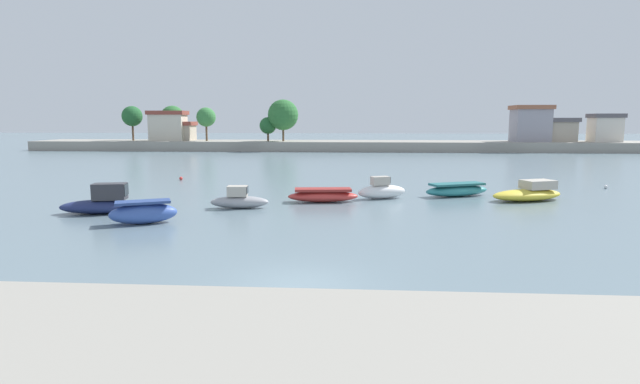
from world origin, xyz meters
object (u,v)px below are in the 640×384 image
(moored_boat_1, at_px, (143,213))
(moored_boat_6, at_px, (529,193))
(moored_boat_2, at_px, (239,200))
(moored_boat_5, at_px, (457,190))
(moored_boat_4, at_px, (382,190))
(mooring_buoy_2, at_px, (181,178))
(moored_boat_0, at_px, (103,203))
(moored_boat_3, at_px, (323,195))
(mooring_buoy_3, at_px, (606,187))

(moored_boat_1, relative_size, moored_boat_6, 0.65)
(moored_boat_2, distance_m, moored_boat_5, 15.35)
(moored_boat_4, bearing_deg, moored_boat_2, -175.06)
(moored_boat_1, distance_m, moored_boat_5, 21.04)
(moored_boat_2, bearing_deg, moored_boat_1, -133.45)
(moored_boat_4, bearing_deg, mooring_buoy_2, 129.60)
(moored_boat_5, distance_m, moored_boat_6, 4.70)
(moored_boat_0, xyz_separation_m, moored_boat_2, (7.42, 2.26, -0.10))
(moored_boat_4, xyz_separation_m, mooring_buoy_2, (-17.38, 9.62, -0.41))
(moored_boat_1, xyz_separation_m, moored_boat_4, (12.70, 9.32, -0.01))
(moored_boat_1, bearing_deg, moored_boat_4, 11.68)
(moored_boat_3, height_order, mooring_buoy_2, moored_boat_3)
(moored_boat_5, height_order, moored_boat_6, moored_boat_6)
(moored_boat_0, relative_size, moored_boat_6, 0.85)
(moored_boat_5, xyz_separation_m, moored_boat_6, (4.40, -1.63, 0.06))
(moored_boat_4, bearing_deg, mooring_buoy_3, -1.82)
(moored_boat_0, bearing_deg, moored_boat_2, 5.24)
(mooring_buoy_2, bearing_deg, mooring_buoy_3, -5.34)
(mooring_buoy_2, xyz_separation_m, mooring_buoy_3, (35.16, -3.29, -0.00))
(moored_boat_1, distance_m, moored_boat_4, 15.75)
(moored_boat_0, relative_size, moored_boat_2, 1.30)
(moored_boat_5, height_order, mooring_buoy_2, moored_boat_5)
(moored_boat_1, height_order, mooring_buoy_3, moored_boat_1)
(moored_boat_1, bearing_deg, moored_boat_0, 118.39)
(moored_boat_6, height_order, mooring_buoy_3, moored_boat_6)
(moored_boat_1, height_order, moored_boat_2, moored_boat_2)
(moored_boat_0, relative_size, moored_boat_4, 1.29)
(moored_boat_1, height_order, moored_boat_6, moored_boat_6)
(moored_boat_3, height_order, moored_boat_5, moored_boat_5)
(moored_boat_1, xyz_separation_m, mooring_buoy_3, (30.48, 15.65, -0.43))
(moored_boat_4, relative_size, mooring_buoy_2, 12.05)
(moored_boat_3, relative_size, mooring_buoy_2, 15.64)
(moored_boat_3, bearing_deg, moored_boat_1, -145.33)
(moored_boat_5, bearing_deg, mooring_buoy_3, -0.96)
(moored_boat_6, bearing_deg, mooring_buoy_3, 17.74)
(moored_boat_6, bearing_deg, moored_boat_2, 171.79)
(moored_boat_5, distance_m, mooring_buoy_2, 24.14)
(moored_boat_0, bearing_deg, moored_boat_1, -48.69)
(moored_boat_6, xyz_separation_m, mooring_buoy_2, (-27.13, 9.75, -0.35))
(moored_boat_4, xyz_separation_m, moored_boat_6, (9.75, -0.13, -0.06))
(moored_boat_3, bearing_deg, moored_boat_6, -0.23)
(moored_boat_2, height_order, moored_boat_5, moored_boat_2)
(mooring_buoy_2, bearing_deg, moored_boat_2, -58.58)
(moored_boat_2, distance_m, moored_boat_6, 19.06)
(moored_boat_3, xyz_separation_m, moored_boat_4, (3.90, 1.63, 0.14))
(moored_boat_0, height_order, moored_boat_4, moored_boat_0)
(moored_boat_0, relative_size, moored_boat_3, 0.99)
(moored_boat_1, relative_size, moored_boat_5, 0.71)
(moored_boat_4, xyz_separation_m, moored_boat_5, (5.35, 1.50, -0.12))
(moored_boat_1, distance_m, mooring_buoy_3, 34.27)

